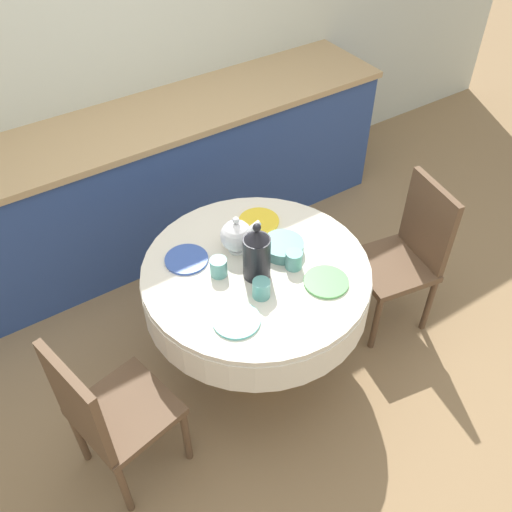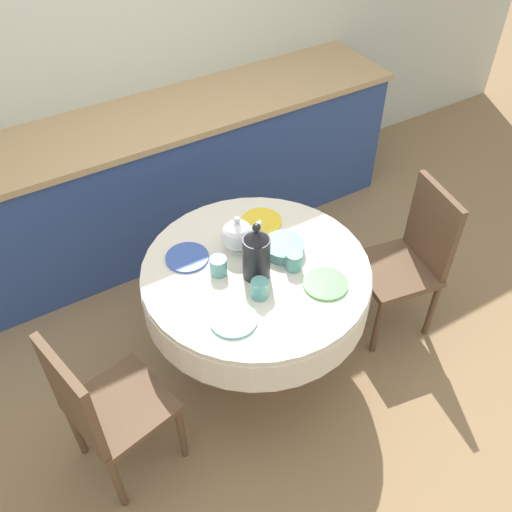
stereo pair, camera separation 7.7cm
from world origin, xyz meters
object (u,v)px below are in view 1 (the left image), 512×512
Objects in this scene: chair_right at (107,412)px; coffee_carafe at (257,254)px; teapot at (237,236)px; chair_left at (406,252)px.

coffee_carafe reaches higher than chair_right.
coffee_carafe is 0.20m from teapot.
teapot reaches higher than chair_left.
chair_left is 1.77m from chair_right.
chair_left is 0.98m from coffee_carafe.
teapot is (0.88, 0.35, 0.32)m from chair_right.
coffee_carafe is at bearing 87.86° from chair_right.
chair_left is at bearing -7.49° from coffee_carafe.
chair_right is at bearing 101.13° from chair_left.
chair_right is (-1.77, -0.03, 0.00)m from chair_left.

